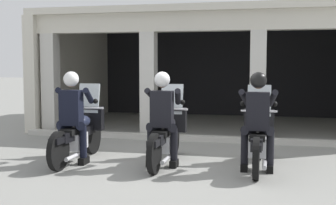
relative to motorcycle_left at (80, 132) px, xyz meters
The scene contains 9 objects.
ground_plane 3.57m from the motorcycle_left, 64.00° to the left, with size 80.00×80.00×0.00m, color gray.
station_building 6.01m from the motorcycle_left, 72.68° to the left, with size 8.74×5.32×3.06m.
kerb_strip 3.01m from the motorcycle_left, 54.27° to the left, with size 8.24×0.24×0.12m, color #B7B5AD.
motorcycle_left is the anchor object (origin of this frame).
police_officer_left 0.52m from the motorcycle_left, 90.26° to the right, with size 0.63×0.61×1.58m.
motorcycle_center 1.56m from the motorcycle_left, ahead, with size 0.62×2.04×1.35m.
police_officer_center 1.62m from the motorcycle_left, ahead, with size 0.63×0.61×1.58m.
motorcycle_right 3.11m from the motorcycle_left, ahead, with size 0.62×2.04×1.35m.
police_officer_right 3.14m from the motorcycle_left, ahead, with size 0.63×0.61×1.58m.
Camera 1 is at (1.74, -7.42, 1.71)m, focal length 47.43 mm.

